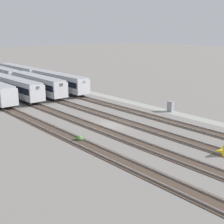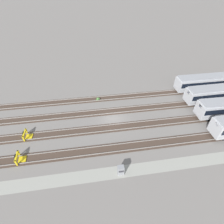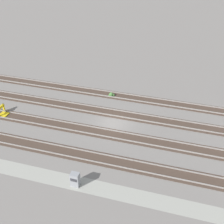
{
  "view_description": "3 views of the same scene",
  "coord_description": "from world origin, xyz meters",
  "views": [
    {
      "loc": [
        -30.17,
        25.81,
        12.21
      ],
      "look_at": [
        -0.24,
        -0.0,
        1.8
      ],
      "focal_mm": 50.0,
      "sensor_mm": 36.0,
      "label": 1
    },
    {
      "loc": [
        -3.99,
        -24.61,
        22.67
      ],
      "look_at": [
        -0.24,
        -0.0,
        1.8
      ],
      "focal_mm": 28.0,
      "sensor_mm": 36.0,
      "label": 2
    },
    {
      "loc": [
        9.26,
        -32.09,
        24.15
      ],
      "look_at": [
        -0.24,
        -0.0,
        1.8
      ],
      "focal_mm": 50.0,
      "sensor_mm": 36.0,
      "label": 3
    }
  ],
  "objects": [
    {
      "name": "service_walkway",
      "position": [
        0.0,
        -11.27,
        0.0
      ],
      "size": [
        54.0,
        2.0,
        0.01
      ],
      "primitive_type": "cube",
      "color": "#9E9E93",
      "rests_on": "ground"
    },
    {
      "name": "rail_track_nearest",
      "position": [
        0.0,
        -7.04,
        0.04
      ],
      "size": [
        90.0,
        2.23,
        0.21
      ],
      "color": "#47382D",
      "rests_on": "ground"
    },
    {
      "name": "rail_track_far_inner",
      "position": [
        0.0,
        7.04,
        0.04
      ],
      "size": [
        90.0,
        2.23,
        0.21
      ],
      "color": "#47382D",
      "rests_on": "ground"
    },
    {
      "name": "bumper_stop_nearest_track",
      "position": [
        -15.42,
        -7.03,
        0.51
      ],
      "size": [
        1.38,
        2.01,
        1.22
      ],
      "color": "yellow",
      "rests_on": "ground"
    },
    {
      "name": "rail_track_near_inner",
      "position": [
        0.0,
        -2.35,
        0.04
      ],
      "size": [
        90.0,
        2.24,
        0.21
      ],
      "color": "#47382D",
      "rests_on": "ground"
    },
    {
      "name": "ground_plane",
      "position": [
        0.0,
        0.0,
        0.0
      ],
      "size": [
        400.0,
        400.0,
        0.0
      ],
      "primitive_type": "plane",
      "color": "gray"
    },
    {
      "name": "rail_track_middle",
      "position": [
        0.0,
        2.35,
        0.04
      ],
      "size": [
        90.0,
        2.24,
        0.21
      ],
      "color": "#47382D",
      "rests_on": "ground"
    },
    {
      "name": "electrical_cabinet",
      "position": [
        -0.76,
        -11.52,
        0.8
      ],
      "size": [
        0.9,
        0.73,
        1.6
      ],
      "color": "gray",
      "rests_on": "ground"
    },
    {
      "name": "weed_clump",
      "position": [
        -2.32,
        6.71,
        0.24
      ],
      "size": [
        0.92,
        0.7,
        0.64
      ],
      "color": "#4C7F3D",
      "rests_on": "ground"
    },
    {
      "name": "bumper_stop_near_inner_track",
      "position": [
        -15.35,
        -2.36,
        0.51
      ],
      "size": [
        1.37,
        2.01,
        1.22
      ],
      "color": "yellow",
      "rests_on": "ground"
    },
    {
      "name": "subway_car_back_row_centre",
      "position": [
        24.76,
        7.05,
        2.04
      ],
      "size": [
        18.01,
        2.89,
        3.7
      ],
      "color": "#B7BABF",
      "rests_on": "ground"
    }
  ]
}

